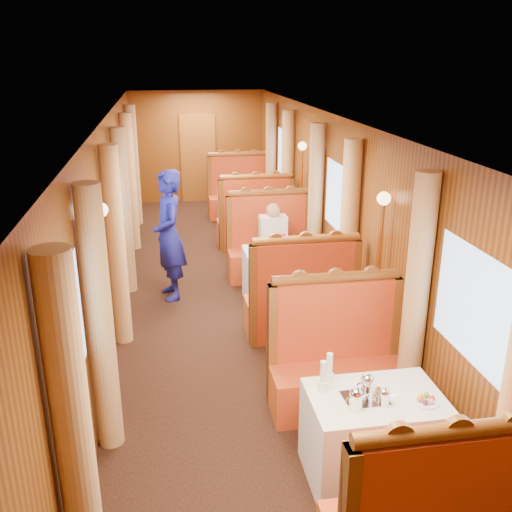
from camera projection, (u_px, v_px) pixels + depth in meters
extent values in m
cube|color=brown|center=(198.00, 158.00, 13.04)|extent=(0.80, 0.04, 2.00)
cube|color=white|center=(373.00, 436.00, 4.57)|extent=(1.05, 0.72, 0.75)
cube|color=#A81D12|center=(449.00, 494.00, 3.32)|extent=(1.30, 0.12, 0.80)
cylinder|color=brown|center=(458.00, 430.00, 3.18)|extent=(1.23, 0.10, 0.10)
cube|color=#A81D12|center=(337.00, 388.00, 5.50)|extent=(1.30, 0.55, 0.45)
cube|color=#A81D12|center=(334.00, 320.00, 5.49)|extent=(1.30, 0.12, 0.80)
cylinder|color=brown|center=(336.00, 277.00, 5.34)|extent=(1.23, 0.10, 0.10)
cube|color=white|center=(283.00, 277.00, 7.82)|extent=(1.05, 0.72, 0.75)
cube|color=#A81D12|center=(299.00, 317.00, 6.99)|extent=(1.30, 0.55, 0.45)
cube|color=#A81D12|center=(305.00, 276.00, 6.58)|extent=(1.30, 0.12, 0.80)
cylinder|color=brown|center=(306.00, 239.00, 6.43)|extent=(1.23, 0.10, 0.10)
cube|color=#A81D12|center=(271.00, 263.00, 8.75)|extent=(1.30, 0.55, 0.45)
cube|color=#A81D12|center=(268.00, 220.00, 8.74)|extent=(1.30, 0.12, 0.80)
cylinder|color=brown|center=(269.00, 192.00, 8.59)|extent=(1.23, 0.10, 0.10)
cube|color=white|center=(246.00, 211.00, 11.07)|extent=(1.05, 0.72, 0.75)
cube|color=#A81D12|center=(254.00, 233.00, 10.24)|extent=(1.30, 0.55, 0.45)
cube|color=#A81D12|center=(256.00, 202.00, 9.83)|extent=(1.30, 0.12, 0.80)
cylinder|color=brown|center=(256.00, 177.00, 9.68)|extent=(1.23, 0.10, 0.10)
cube|color=#A81D12|center=(240.00, 206.00, 12.01)|extent=(1.30, 0.55, 0.45)
cube|color=#A81D12|center=(238.00, 175.00, 12.00)|extent=(1.30, 0.12, 0.80)
cylinder|color=brown|center=(238.00, 154.00, 11.85)|extent=(1.23, 0.10, 0.10)
cube|color=silver|center=(365.00, 399.00, 4.40)|extent=(0.35, 0.27, 0.01)
cylinder|color=white|center=(426.00, 402.00, 4.36)|extent=(0.20, 0.20, 0.01)
cylinder|color=white|center=(323.00, 386.00, 4.50)|extent=(0.08, 0.08, 0.08)
cylinder|color=white|center=(323.00, 372.00, 4.45)|extent=(0.05, 0.05, 0.18)
cylinder|color=white|center=(329.00, 378.00, 4.61)|extent=(0.08, 0.08, 0.08)
cylinder|color=white|center=(329.00, 364.00, 4.57)|extent=(0.05, 0.05, 0.18)
cylinder|color=silver|center=(283.00, 246.00, 7.66)|extent=(0.06, 0.06, 0.14)
cylinder|color=silver|center=(248.00, 189.00, 10.91)|extent=(0.06, 0.06, 0.14)
cylinder|color=tan|center=(74.00, 443.00, 3.25)|extent=(0.22, 0.22, 2.35)
cylinder|color=tan|center=(100.00, 323.00, 4.70)|extent=(0.22, 0.22, 2.35)
cylinder|color=tan|center=(416.00, 301.00, 5.12)|extent=(0.22, 0.22, 2.35)
cylinder|color=tan|center=(116.00, 248.00, 6.50)|extent=(0.22, 0.22, 2.35)
cylinder|color=tan|center=(124.00, 212.00, 7.95)|extent=(0.22, 0.22, 2.35)
cylinder|color=tan|center=(348.00, 236.00, 6.92)|extent=(0.22, 0.22, 2.35)
cylinder|color=tan|center=(315.00, 204.00, 8.37)|extent=(0.22, 0.22, 2.35)
cylinder|color=tan|center=(130.00, 183.00, 9.76)|extent=(0.22, 0.22, 2.35)
cylinder|color=tan|center=(133.00, 166.00, 11.21)|extent=(0.22, 0.22, 2.35)
cylinder|color=tan|center=(287.00, 178.00, 10.17)|extent=(0.22, 0.22, 2.35)
cylinder|color=tan|center=(271.00, 162.00, 11.62)|extent=(0.22, 0.22, 2.35)
cylinder|color=#BF8C3F|center=(109.00, 303.00, 5.68)|extent=(0.04, 0.04, 1.85)
sphere|color=#FFD18C|center=(101.00, 210.00, 5.36)|extent=(0.14, 0.14, 0.14)
cylinder|color=#BF8C3F|center=(377.00, 285.00, 6.11)|extent=(0.04, 0.04, 1.85)
sphere|color=#FFD18C|center=(384.00, 198.00, 5.78)|extent=(0.14, 0.14, 0.14)
cylinder|color=#BF8C3F|center=(127.00, 212.00, 8.93)|extent=(0.04, 0.04, 1.85)
sphere|color=#FFD18C|center=(122.00, 151.00, 8.61)|extent=(0.14, 0.14, 0.14)
cylinder|color=#BF8C3F|center=(301.00, 204.00, 9.36)|extent=(0.04, 0.04, 1.85)
sphere|color=#FFD18C|center=(302.00, 146.00, 9.04)|extent=(0.14, 0.14, 0.14)
imported|color=navy|center=(169.00, 235.00, 7.83)|extent=(0.55, 0.73, 1.82)
cube|color=beige|center=(273.00, 234.00, 8.43)|extent=(0.40, 0.24, 0.55)
sphere|color=tan|center=(273.00, 210.00, 8.30)|extent=(0.20, 0.20, 0.20)
cube|color=beige|center=(275.00, 252.00, 8.34)|extent=(0.36, 0.30, 0.14)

